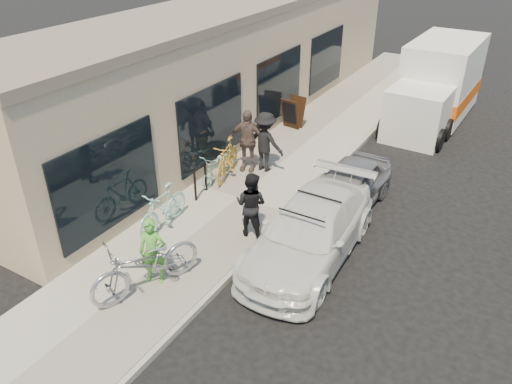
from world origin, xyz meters
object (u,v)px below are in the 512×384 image
at_px(sedan_white, 310,231).
at_px(woman_rider, 152,252).
at_px(bike_rack, 200,177).
at_px(sandwich_board, 293,113).
at_px(moving_truck, 437,86).
at_px(sedan_silver, 347,188).
at_px(cruiser_bike_a, 163,208).
at_px(cruiser_bike_b, 217,166).
at_px(bystander_a, 265,142).
at_px(man_standing, 251,205).
at_px(cruiser_bike_c, 227,159).
at_px(tandem_bike, 146,265).
at_px(bystander_b, 247,140).

relative_size(sedan_white, woman_rider, 3.18).
bearing_deg(bike_rack, sedan_white, -12.40).
height_order(sandwich_board, moving_truck, moving_truck).
relative_size(sedan_silver, cruiser_bike_a, 2.02).
relative_size(sandwich_board, cruiser_bike_b, 0.66).
height_order(moving_truck, woman_rider, moving_truck).
distance_m(sandwich_board, woman_rider, 8.99).
height_order(sedan_silver, cruiser_bike_b, sedan_silver).
distance_m(cruiser_bike_b, bystander_a, 1.58).
xyz_separation_m(sedan_silver, bystander_a, (-2.79, 0.64, 0.42)).
distance_m(man_standing, cruiser_bike_c, 3.02).
height_order(tandem_bike, bystander_a, bystander_a).
bearing_deg(cruiser_bike_c, cruiser_bike_b, -125.86).
relative_size(sedan_silver, moving_truck, 0.62).
relative_size(cruiser_bike_b, bystander_a, 0.91).
height_order(man_standing, bystander_a, bystander_a).
relative_size(moving_truck, cruiser_bike_a, 3.24).
bearing_deg(man_standing, bystander_b, -61.28).
distance_m(sedan_white, man_standing, 1.51).
distance_m(cruiser_bike_c, bystander_a, 1.22).
bearing_deg(woman_rider, cruiser_bike_a, 99.44).
distance_m(bike_rack, bystander_a, 2.34).
bearing_deg(sedan_silver, cruiser_bike_b, -168.27).
bearing_deg(bystander_b, sandwich_board, 79.23).
xyz_separation_m(sandwich_board, cruiser_bike_b, (-0.07, -4.57, -0.12)).
bearing_deg(bystander_a, tandem_bike, 99.21).
bearing_deg(bystander_b, bystander_a, 13.74).
relative_size(bike_rack, sedan_silver, 0.25).
height_order(tandem_bike, cruiser_bike_b, tandem_bike).
height_order(sedan_silver, cruiser_bike_a, sedan_silver).
bearing_deg(man_standing, tandem_bike, 70.51).
relative_size(woman_rider, bystander_b, 0.80).
xyz_separation_m(woman_rider, bystander_b, (-1.01, 5.30, 0.19)).
xyz_separation_m(bike_rack, cruiser_bike_a, (0.15, -1.71, -0.01)).
height_order(woman_rider, bystander_a, bystander_a).
distance_m(sedan_silver, man_standing, 2.84).
bearing_deg(tandem_bike, cruiser_bike_a, 142.50).
xyz_separation_m(moving_truck, cruiser_bike_b, (-4.02, -8.30, -0.67)).
height_order(sedan_white, woman_rider, woman_rider).
bearing_deg(tandem_bike, sandwich_board, 119.41).
distance_m(bike_rack, man_standing, 2.29).
bearing_deg(sedan_silver, cruiser_bike_c, -173.28).
xyz_separation_m(tandem_bike, cruiser_bike_a, (-1.20, 1.94, -0.09)).
bearing_deg(cruiser_bike_c, sedan_silver, -10.55).
bearing_deg(cruiser_bike_c, woman_rider, -89.67).
bearing_deg(bystander_b, cruiser_bike_c, -128.33).
distance_m(tandem_bike, cruiser_bike_b, 4.84).
bearing_deg(sandwich_board, moving_truck, 51.08).
height_order(sandwich_board, bystander_b, bystander_b).
bearing_deg(sedan_silver, man_standing, -117.85).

